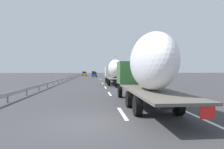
% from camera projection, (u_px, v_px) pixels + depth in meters
% --- Properties ---
extents(ground_plane, '(260.00, 260.00, 0.00)m').
position_uv_depth(ground_plane, '(93.00, 80.00, 48.53)').
color(ground_plane, '#38383A').
extents(lane_stripe_0, '(3.20, 0.20, 0.01)m').
position_uv_depth(lane_stripe_0, '(122.00, 113.00, 10.85)').
color(lane_stripe_0, white).
rests_on(lane_stripe_0, ground_plane).
extents(lane_stripe_1, '(3.20, 0.20, 0.01)m').
position_uv_depth(lane_stripe_1, '(110.00, 94.00, 19.76)').
color(lane_stripe_1, white).
rests_on(lane_stripe_1, ground_plane).
extents(lane_stripe_2, '(3.20, 0.20, 0.01)m').
position_uv_depth(lane_stripe_2, '(105.00, 87.00, 27.09)').
color(lane_stripe_2, white).
rests_on(lane_stripe_2, ground_plane).
extents(lane_stripe_3, '(3.20, 0.20, 0.01)m').
position_uv_depth(lane_stripe_3, '(103.00, 83.00, 35.69)').
color(lane_stripe_3, white).
rests_on(lane_stripe_3, ground_plane).
extents(lane_stripe_4, '(3.20, 0.20, 0.01)m').
position_uv_depth(lane_stripe_4, '(100.00, 80.00, 49.55)').
color(lane_stripe_4, white).
rests_on(lane_stripe_4, ground_plane).
extents(lane_stripe_5, '(3.20, 0.20, 0.01)m').
position_uv_depth(lane_stripe_5, '(99.00, 78.00, 63.19)').
color(lane_stripe_5, white).
rests_on(lane_stripe_5, ground_plane).
extents(lane_stripe_6, '(3.20, 0.20, 0.01)m').
position_uv_depth(lane_stripe_6, '(98.00, 77.00, 71.88)').
color(lane_stripe_6, white).
rests_on(lane_stripe_6, ground_plane).
extents(edge_line_right, '(110.00, 0.20, 0.01)m').
position_uv_depth(edge_line_right, '(113.00, 79.00, 54.00)').
color(edge_line_right, white).
rests_on(edge_line_right, ground_plane).
extents(truck_lead, '(13.90, 2.55, 4.06)m').
position_uv_depth(truck_lead, '(115.00, 70.00, 32.43)').
color(truck_lead, silver).
rests_on(truck_lead, ground_plane).
extents(truck_trailing, '(12.87, 2.55, 4.55)m').
position_uv_depth(truck_trailing, '(146.00, 68.00, 12.77)').
color(truck_trailing, '#387038').
rests_on(truck_trailing, ground_plane).
extents(car_blue_sedan, '(4.73, 1.78, 1.76)m').
position_uv_depth(car_blue_sedan, '(94.00, 74.00, 69.58)').
color(car_blue_sedan, '#28479E').
rests_on(car_blue_sedan, ground_plane).
extents(car_yellow_coupe, '(4.13, 1.77, 1.83)m').
position_uv_depth(car_yellow_coupe, '(84.00, 74.00, 83.45)').
color(car_yellow_coupe, gold).
rests_on(car_yellow_coupe, ground_plane).
extents(car_silver_hatch, '(4.13, 1.76, 1.89)m').
position_uv_depth(car_silver_hatch, '(93.00, 73.00, 94.53)').
color(car_silver_hatch, '#ADB2B7').
rests_on(car_silver_hatch, ground_plane).
extents(road_sign, '(0.10, 0.90, 3.10)m').
position_uv_depth(road_sign, '(116.00, 71.00, 58.69)').
color(road_sign, gray).
rests_on(road_sign, ground_plane).
extents(tree_0, '(2.76, 2.76, 6.32)m').
position_uv_depth(tree_0, '(144.00, 62.00, 39.68)').
color(tree_0, '#472D19').
rests_on(tree_0, ground_plane).
extents(tree_1, '(3.64, 3.64, 5.70)m').
position_uv_depth(tree_1, '(134.00, 66.00, 53.30)').
color(tree_1, '#472D19').
rests_on(tree_1, ground_plane).
extents(tree_2, '(2.51, 2.51, 5.52)m').
position_uv_depth(tree_2, '(122.00, 67.00, 77.79)').
color(tree_2, '#472D19').
rests_on(tree_2, ground_plane).
extents(guardrail_median, '(94.00, 0.10, 0.76)m').
position_uv_depth(guardrail_median, '(70.00, 77.00, 50.97)').
color(guardrail_median, '#9EA0A5').
rests_on(guardrail_median, ground_plane).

